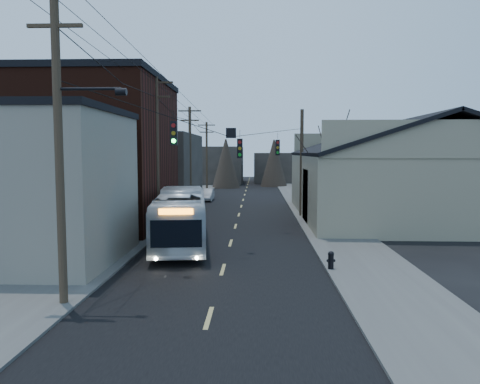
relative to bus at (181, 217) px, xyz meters
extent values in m
plane|color=black|center=(2.72, -13.43, -1.55)|extent=(160.00, 160.00, 0.00)
cube|color=black|center=(2.72, 16.57, -1.54)|extent=(9.00, 110.00, 0.02)
cube|color=#474744|center=(-3.78, 16.57, -1.49)|extent=(4.00, 110.00, 0.12)
cube|color=#474744|center=(9.22, 16.57, -1.49)|extent=(4.00, 110.00, 0.12)
cube|color=gray|center=(-6.28, -4.43, 1.95)|extent=(8.00, 8.00, 7.00)
cube|color=black|center=(-7.28, 6.57, 3.45)|extent=(10.00, 12.00, 10.00)
cube|color=#2E2B25|center=(-6.78, 22.57, 1.95)|extent=(9.00, 14.00, 7.00)
cube|color=gray|center=(15.72, 11.57, 0.95)|extent=(16.00, 20.00, 5.00)
cube|color=black|center=(11.72, 11.57, 4.75)|extent=(8.16, 20.60, 2.86)
cube|color=black|center=(19.72, 11.57, 4.75)|extent=(8.16, 20.60, 2.86)
cube|color=#2E2B25|center=(-3.28, 51.57, 1.45)|extent=(10.00, 12.00, 6.00)
cube|color=#2E2B25|center=(9.72, 56.57, 0.95)|extent=(12.00, 14.00, 5.00)
cone|color=black|center=(9.22, 6.57, 2.05)|extent=(0.40, 0.40, 7.20)
cylinder|color=#382B1E|center=(-2.28, -10.43, 3.70)|extent=(0.28, 0.28, 10.50)
cylinder|color=#382B1E|center=(-2.28, 4.57, 3.45)|extent=(0.28, 0.28, 10.00)
cube|color=#382B1E|center=(-2.28, 4.57, 8.05)|extent=(2.20, 0.12, 0.12)
cylinder|color=#382B1E|center=(-2.28, 19.57, 3.20)|extent=(0.28, 0.28, 9.50)
cube|color=#382B1E|center=(-2.28, 19.57, 7.55)|extent=(2.20, 0.12, 0.12)
cylinder|color=#382B1E|center=(-2.28, 34.57, 2.95)|extent=(0.28, 0.28, 9.00)
cube|color=#382B1E|center=(-2.28, 34.57, 7.05)|extent=(2.20, 0.12, 0.12)
cylinder|color=#382B1E|center=(7.72, 11.57, 2.70)|extent=(0.28, 0.28, 8.50)
cube|color=black|center=(0.72, -5.93, 4.40)|extent=(0.28, 0.20, 1.00)
cube|color=black|center=(3.32, -1.43, 3.80)|extent=(0.28, 0.20, 1.00)
cube|color=black|center=(5.52, 4.57, 3.90)|extent=(0.28, 0.20, 1.00)
imported|color=silver|center=(0.00, 0.00, 0.00)|extent=(3.95, 11.34, 3.09)
imported|color=#B2B6BB|center=(-1.13, 23.62, -0.91)|extent=(1.37, 3.87, 1.27)
cylinder|color=black|center=(7.42, -5.52, -1.12)|extent=(0.25, 0.25, 0.61)
sphere|color=black|center=(7.42, -5.52, -0.78)|extent=(0.27, 0.27, 0.27)
cylinder|color=black|center=(7.42, -5.52, -1.07)|extent=(0.37, 0.18, 0.12)
camera|label=1|loc=(4.21, -25.55, 3.62)|focal=35.00mm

